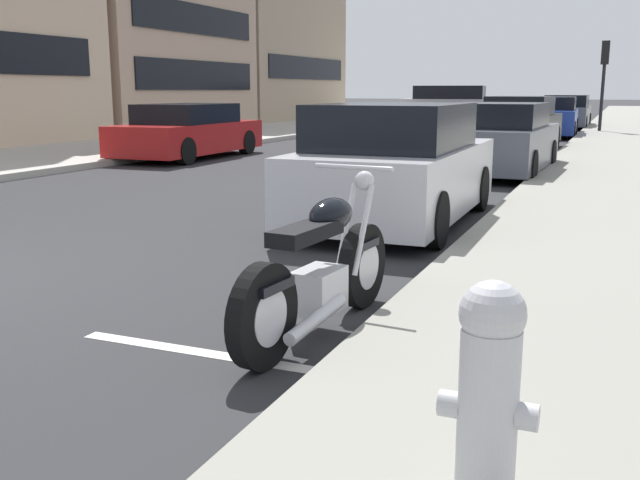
{
  "coord_description": "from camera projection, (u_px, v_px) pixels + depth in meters",
  "views": [
    {
      "loc": [
        -3.76,
        -6.02,
        1.66
      ],
      "look_at": [
        0.76,
        -4.13,
        0.64
      ],
      "focal_mm": 40.43,
      "sensor_mm": 36.0,
      "label": 1
    }
  ],
  "objects": [
    {
      "name": "car_opposite_curb",
      "position": [
        188.0,
        132.0,
        17.74
      ],
      "size": [
        4.58,
        1.95,
        1.33
      ],
      "rotation": [
        0.0,
        0.0,
        3.16
      ],
      "color": "#AD1919",
      "rests_on": "ground"
    },
    {
      "name": "parking_stall_stripe",
      "position": [
        229.0,
        357.0,
        4.57
      ],
      "size": [
        0.12,
        2.2,
        0.01
      ],
      "primitive_type": "cube",
      "color": "silver",
      "rests_on": "ground"
    },
    {
      "name": "traffic_signal_near_corner",
      "position": [
        604.0,
        66.0,
        26.68
      ],
      "size": [
        0.36,
        0.28,
        3.29
      ],
      "color": "black",
      "rests_on": "sidewalk_near_curb"
    },
    {
      "name": "crossing_truck",
      "position": [
        449.0,
        103.0,
        38.79
      ],
      "size": [
        2.34,
        5.23,
        1.87
      ],
      "rotation": [
        0.0,
        0.0,
        1.65
      ],
      "color": "#B7B7BC",
      "rests_on": "ground"
    },
    {
      "name": "parked_car_at_intersection",
      "position": [
        498.0,
        140.0,
        14.31
      ],
      "size": [
        4.21,
        2.0,
        1.41
      ],
      "rotation": [
        0.0,
        0.0,
        -0.03
      ],
      "color": "#4C515B",
      "rests_on": "ground"
    },
    {
      "name": "parked_car_mid_block",
      "position": [
        567.0,
        112.0,
        31.51
      ],
      "size": [
        4.61,
        1.91,
        1.43
      ],
      "rotation": [
        0.0,
        0.0,
        -0.0
      ],
      "color": "#4C515B",
      "rests_on": "ground"
    },
    {
      "name": "sidewalk_far_curb",
      "position": [
        103.0,
        150.0,
        19.45
      ],
      "size": [
        120.0,
        5.0,
        0.14
      ],
      "primitive_type": "cube",
      "color": "#ADA89E",
      "rests_on": "ground"
    },
    {
      "name": "parked_car_near_corner",
      "position": [
        519.0,
        125.0,
        20.16
      ],
      "size": [
        4.33,
        1.97,
        1.49
      ],
      "rotation": [
        0.0,
        0.0,
        -0.06
      ],
      "color": "black",
      "rests_on": "ground"
    },
    {
      "name": "fire_hydrant",
      "position": [
        489.0,
        389.0,
        2.61
      ],
      "size": [
        0.24,
        0.36,
        0.87
      ],
      "color": "#B7B7BC",
      "rests_on": "sidewalk_near_curb"
    },
    {
      "name": "parked_car_across_street",
      "position": [
        551.0,
        118.0,
        25.8
      ],
      "size": [
        4.21,
        1.9,
        1.41
      ],
      "rotation": [
        0.0,
        0.0,
        0.03
      ],
      "color": "navy",
      "rests_on": "ground"
    },
    {
      "name": "parked_motorcycle",
      "position": [
        321.0,
        272.0,
        4.95
      ],
      "size": [
        2.09,
        0.62,
        1.13
      ],
      "rotation": [
        0.0,
        0.0,
        -0.09
      ],
      "color": "black",
      "rests_on": "ground"
    },
    {
      "name": "townhouse_mid_block",
      "position": [
        234.0,
        1.0,
        37.93
      ],
      "size": [
        10.88,
        8.53,
        12.44
      ],
      "color": "tan",
      "rests_on": "ground"
    },
    {
      "name": "parked_car_far_down_curb",
      "position": [
        397.0,
        167.0,
        9.01
      ],
      "size": [
        4.05,
        1.83,
        1.5
      ],
      "rotation": [
        0.0,
        0.0,
        0.01
      ],
      "color": "silver",
      "rests_on": "ground"
    },
    {
      "name": "townhouse_far_uphill",
      "position": [
        97.0,
        4.0,
        28.86
      ],
      "size": [
        9.58,
        9.38,
        10.03
      ],
      "color": "tan",
      "rests_on": "ground"
    }
  ]
}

